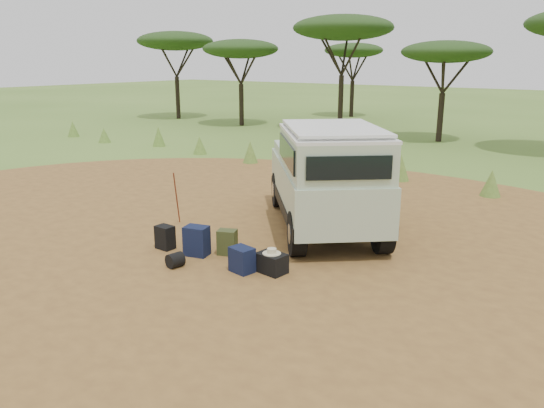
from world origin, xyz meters
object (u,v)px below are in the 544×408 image
Objects in this scene: safari_vehicle at (326,179)px; duffel_navy at (242,260)px; backpack_navy at (197,241)px; hard_case at (272,263)px; backpack_olive at (227,242)px; walking_staff at (177,198)px; backpack_black at (165,237)px.

safari_vehicle is 10.59× the size of duffel_navy.
backpack_navy is 1.81m from hard_case.
backpack_olive is at bearing 25.64° from backpack_navy.
walking_staff is 2.73× the size of duffel_navy.
safari_vehicle is 3.18m from hard_case.
hard_case is at bearing -9.96° from backpack_navy.
backpack_black is 0.83m from backpack_navy.
backpack_black reaches higher than hard_case.
backpack_navy reaches higher than backpack_olive.
walking_staff is at bearing 128.69° from backpack_black.
safari_vehicle is at bearing 107.90° from hard_case.
backpack_black is (1.07, -1.40, -0.41)m from walking_staff.
walking_staff is 2.16× the size of backpack_navy.
duffel_navy is at bearing -56.76° from backpack_olive.
backpack_black is 2.63m from hard_case.
hard_case is at bearing 42.44° from duffel_navy.
walking_staff is 3.88m from hard_case.
safari_vehicle is at bearing 101.63° from duffel_navy.
backpack_olive is at bearing -56.29° from safari_vehicle.
backpack_black is 0.94× the size of hard_case.
hard_case is (0.59, -2.95, -1.03)m from safari_vehicle.
backpack_olive is 1.01m from duffel_navy.
backpack_black is 0.82× the size of backpack_navy.
backpack_black is at bearing -171.01° from duffel_navy.
hard_case is at bearing -45.01° from walking_staff.
duffel_navy is (2.14, -0.02, -0.01)m from backpack_black.
backpack_olive is at bearing 156.54° from duffel_navy.
walking_staff is 2.63× the size of backpack_black.
duffel_navy is (0.85, -0.55, -0.02)m from backpack_olive.
backpack_black is at bearing 178.46° from backpack_olive.
hard_case is at bearing -34.16° from backpack_olive.
backpack_black is at bearing -73.26° from safari_vehicle.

